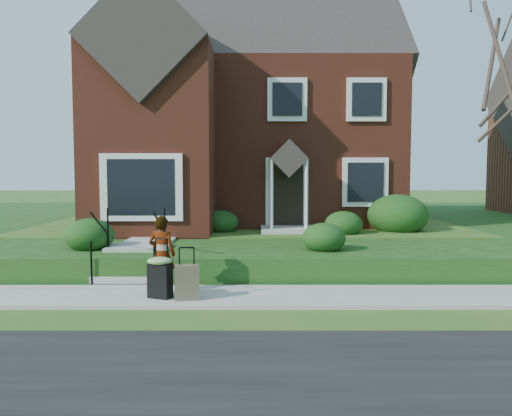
{
  "coord_description": "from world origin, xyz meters",
  "views": [
    {
      "loc": [
        0.24,
        -9.33,
        2.38
      ],
      "look_at": [
        0.25,
        2.0,
        1.58
      ],
      "focal_mm": 35.0,
      "sensor_mm": 36.0,
      "label": 1
    }
  ],
  "objects_px": {
    "front_steps": "(135,257)",
    "woman": "(162,254)",
    "suitcase_olive": "(187,282)",
    "suitcase_black": "(160,275)"
  },
  "relations": [
    {
      "from": "woman",
      "to": "front_steps",
      "type": "bearing_deg",
      "value": -47.47
    },
    {
      "from": "woman",
      "to": "suitcase_black",
      "type": "relative_size",
      "value": 1.33
    },
    {
      "from": "front_steps",
      "to": "woman",
      "type": "relative_size",
      "value": 1.36
    },
    {
      "from": "suitcase_olive",
      "to": "suitcase_black",
      "type": "bearing_deg",
      "value": 157.15
    },
    {
      "from": "front_steps",
      "to": "suitcase_olive",
      "type": "xyz_separation_m",
      "value": [
        1.49,
        -2.24,
        -0.07
      ]
    },
    {
      "from": "woman",
      "to": "suitcase_olive",
      "type": "bearing_deg",
      "value": 147.35
    },
    {
      "from": "woman",
      "to": "suitcase_black",
      "type": "xyz_separation_m",
      "value": [
        0.04,
        -0.45,
        -0.31
      ]
    },
    {
      "from": "front_steps",
      "to": "woman",
      "type": "height_order",
      "value": "front_steps"
    },
    {
      "from": "woman",
      "to": "suitcase_black",
      "type": "distance_m",
      "value": 0.55
    },
    {
      "from": "front_steps",
      "to": "suitcase_olive",
      "type": "distance_m",
      "value": 2.69
    }
  ]
}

